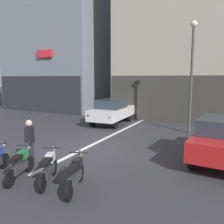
# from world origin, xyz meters

# --- Properties ---
(ground_plane) EXTENTS (120.00, 120.00, 0.00)m
(ground_plane) POSITION_xyz_m (0.00, 0.00, 0.00)
(ground_plane) COLOR #333338
(lane_centre_line) EXTENTS (0.20, 18.00, 0.01)m
(lane_centre_line) POSITION_xyz_m (0.00, 6.00, 0.00)
(lane_centre_line) COLOR silver
(lane_centre_line) RESTS_ON ground
(building_corner_left) EXTENTS (9.49, 10.05, 16.12)m
(building_corner_left) POSITION_xyz_m (-9.73, 12.53, 8.05)
(building_corner_left) COLOR gray
(building_corner_left) RESTS_ON ground
(building_mid_block) EXTENTS (8.94, 9.38, 15.62)m
(building_mid_block) POSITION_xyz_m (1.83, 12.53, 7.80)
(building_mid_block) COLOR #B2A893
(building_mid_block) RESTS_ON ground
(car_white_crossing_near) EXTENTS (1.97, 4.19, 1.64)m
(car_white_crossing_near) POSITION_xyz_m (-1.40, 5.64, 0.89)
(car_white_crossing_near) COLOR black
(car_white_crossing_near) RESTS_ON ground
(car_red_parked_kerbside) EXTENTS (2.07, 4.22, 1.64)m
(car_red_parked_kerbside) POSITION_xyz_m (5.37, 1.13, 0.89)
(car_red_parked_kerbside) COLOR black
(car_red_parked_kerbside) RESTS_ON ground
(car_silver_down_street) EXTENTS (1.81, 4.12, 1.64)m
(car_silver_down_street) POSITION_xyz_m (0.84, 12.86, 0.89)
(car_silver_down_street) COLOR black
(car_silver_down_street) RESTS_ON ground
(street_lamp) EXTENTS (0.36, 0.36, 6.01)m
(street_lamp) POSITION_xyz_m (3.60, 5.21, 3.71)
(street_lamp) COLOR #47474C
(street_lamp) RESTS_ON ground
(motorcycle_green_row_left_mid) EXTENTS (0.69, 1.60, 0.98)m
(motorcycle_green_row_left_mid) POSITION_xyz_m (-0.06, -3.26, 0.46)
(motorcycle_green_row_left_mid) COLOR black
(motorcycle_green_row_left_mid) RESTS_ON ground
(motorcycle_white_row_centre) EXTENTS (0.79, 1.54, 0.98)m
(motorcycle_white_row_centre) POSITION_xyz_m (0.90, -3.08, 0.46)
(motorcycle_white_row_centre) COLOR black
(motorcycle_white_row_centre) RESTS_ON ground
(motorcycle_black_row_right_mid) EXTENTS (0.70, 1.59, 0.98)m
(motorcycle_black_row_right_mid) POSITION_xyz_m (1.86, -3.09, 0.46)
(motorcycle_black_row_right_mid) COLOR black
(motorcycle_black_row_right_mid) RESTS_ON ground
(person_by_motorcycles) EXTENTS (0.36, 0.42, 1.67)m
(person_by_motorcycles) POSITION_xyz_m (-0.42, -2.49, 0.86)
(person_by_motorcycles) COLOR #23232D
(person_by_motorcycles) RESTS_ON ground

